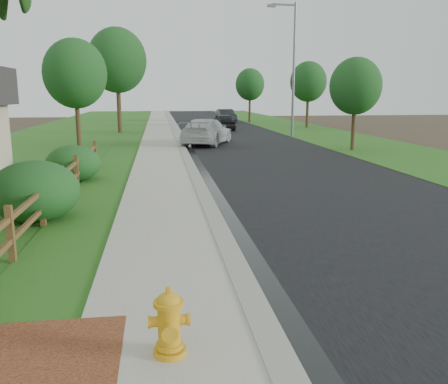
{
  "coord_description": "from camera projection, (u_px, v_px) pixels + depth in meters",
  "views": [
    {
      "loc": [
        -0.9,
        -5.87,
        3.06
      ],
      "look_at": [
        0.46,
        3.98,
        0.99
      ],
      "focal_mm": 38.0,
      "sensor_mm": 36.0,
      "label": 1
    }
  ],
  "objects": [
    {
      "name": "verge_far",
      "position": [
        300.0,
        129.0,
        41.91
      ],
      "size": [
        6.0,
        90.0,
        0.04
      ],
      "primitive_type": "cube",
      "color": "#245819",
      "rests_on": "ground"
    },
    {
      "name": "brick_patch",
      "position": [
        45.0,
        375.0,
        5.16
      ],
      "size": [
        1.6,
        2.4,
        0.11
      ],
      "primitive_type": "cube",
      "color": "brown",
      "rests_on": "ground"
    },
    {
      "name": "tree_far_right",
      "position": [
        250.0,
        85.0,
        50.92
      ],
      "size": [
        3.11,
        3.11,
        5.74
      ],
      "color": "#362916",
      "rests_on": "ground"
    },
    {
      "name": "white_suv",
      "position": [
        207.0,
        132.0,
        28.79
      ],
      "size": [
        3.96,
        5.78,
        1.55
      ],
      "primitive_type": "imported",
      "rotation": [
        0.0,
        0.0,
        2.77
      ],
      "color": "silver",
      "rests_on": "road"
    },
    {
      "name": "ground",
      "position": [
        231.0,
        323.0,
        6.43
      ],
      "size": [
        120.0,
        120.0,
        0.0
      ],
      "primitive_type": "plane",
      "color": "#3E3022"
    },
    {
      "name": "dark_car_far",
      "position": [
        226.0,
        116.0,
        50.02
      ],
      "size": [
        1.84,
        4.44,
        1.43
      ],
      "primitive_type": "imported",
      "rotation": [
        0.0,
        0.0,
        0.08
      ],
      "color": "black",
      "rests_on": "road"
    },
    {
      "name": "tree_mid_left",
      "position": [
        117.0,
        60.0,
        36.33
      ],
      "size": [
        4.5,
        4.5,
        8.04
      ],
      "color": "#362916",
      "rests_on": "ground"
    },
    {
      "name": "lawn_near",
      "position": [
        72.0,
        131.0,
        39.3
      ],
      "size": [
        9.0,
        90.0,
        0.04
      ],
      "primitive_type": "cube",
      "color": "#245819",
      "rests_on": "ground"
    },
    {
      "name": "tree_mid_right",
      "position": [
        308.0,
        82.0,
        42.35
      ],
      "size": [
        3.26,
        3.26,
        5.9
      ],
      "color": "#362916",
      "rests_on": "ground"
    },
    {
      "name": "streetlight",
      "position": [
        292.0,
        62.0,
        33.28
      ],
      "size": [
        2.13,
        0.35,
        9.23
      ],
      "color": "slate",
      "rests_on": "ground"
    },
    {
      "name": "fire_hydrant",
      "position": [
        169.0,
        324.0,
        5.41
      ],
      "size": [
        0.53,
        0.43,
        0.83
      ],
      "color": "#BF9216",
      "rests_on": "sidewalk"
    },
    {
      "name": "shrub_b",
      "position": [
        35.0,
        191.0,
        11.42
      ],
      "size": [
        2.13,
        2.13,
        1.49
      ],
      "primitive_type": "ellipsoid",
      "rotation": [
        0.0,
        0.0,
        -0.0
      ],
      "color": "#18451A",
      "rests_on": "ground"
    },
    {
      "name": "tree_near_right",
      "position": [
        356.0,
        86.0,
        25.24
      ],
      "size": [
        2.76,
        2.76,
        4.97
      ],
      "color": "#362916",
      "rests_on": "ground"
    },
    {
      "name": "road",
      "position": [
        222.0,
        130.0,
        40.99
      ],
      "size": [
        8.0,
        90.0,
        0.02
      ],
      "primitive_type": "cube",
      "color": "black",
      "rests_on": "ground"
    },
    {
      "name": "curb",
      "position": [
        174.0,
        129.0,
        40.42
      ],
      "size": [
        0.4,
        90.0,
        0.12
      ],
      "primitive_type": "cube",
      "color": "gray",
      "rests_on": "ground"
    },
    {
      "name": "tree_near_left",
      "position": [
        75.0,
        74.0,
        25.25
      ],
      "size": [
        3.36,
        3.36,
        5.95
      ],
      "color": "#362916",
      "rests_on": "ground"
    },
    {
      "name": "sidewalk",
      "position": [
        158.0,
        130.0,
        40.25
      ],
      "size": [
        2.2,
        90.0,
        0.1
      ],
      "primitive_type": "cube",
      "color": "#A59E90",
      "rests_on": "ground"
    },
    {
      "name": "dark_car_mid",
      "position": [
        223.0,
        122.0,
        40.32
      ],
      "size": [
        1.82,
        4.09,
        1.37
      ],
      "primitive_type": "imported",
      "rotation": [
        0.0,
        0.0,
        3.2
      ],
      "color": "black",
      "rests_on": "road"
    },
    {
      "name": "wet_gutter",
      "position": [
        178.0,
        130.0,
        40.47
      ],
      "size": [
        0.5,
        90.0,
        0.0
      ],
      "primitive_type": "cube",
      "color": "black",
      "rests_on": "road"
    },
    {
      "name": "grass_strip",
      "position": [
        136.0,
        130.0,
        40.0
      ],
      "size": [
        1.6,
        90.0,
        0.06
      ],
      "primitive_type": "cube",
      "color": "#245819",
      "rests_on": "ground"
    },
    {
      "name": "ranch_fence",
      "position": [
        53.0,
        192.0,
        12.03
      ],
      "size": [
        0.12,
        16.92,
        1.1
      ],
      "color": "#432616",
      "rests_on": "ground"
    },
    {
      "name": "shrub_d",
      "position": [
        73.0,
        164.0,
        16.62
      ],
      "size": [
        2.22,
        2.22,
        1.29
      ],
      "primitive_type": "ellipsoid",
      "rotation": [
        0.0,
        0.0,
        -0.19
      ],
      "color": "#18451A",
      "rests_on": "ground"
    },
    {
      "name": "shrub_c",
      "position": [
        37.0,
        197.0,
        11.6
      ],
      "size": [
        2.03,
        2.03,
        1.17
      ],
      "primitive_type": "ellipsoid",
      "rotation": [
        0.0,
        0.0,
        0.31
      ],
      "color": "#18451A",
      "rests_on": "ground"
    }
  ]
}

